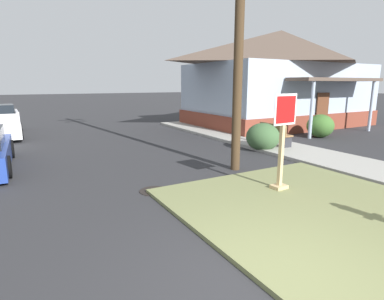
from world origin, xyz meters
name	(u,v)px	position (x,y,z in m)	size (l,w,h in m)	color
ground_plane	(279,293)	(0.00, 0.00, 0.00)	(160.00, 160.00, 0.00)	#2B2B2D
grass_corner_patch	(310,207)	(2.47, 1.63, 0.04)	(5.21, 5.09, 0.08)	olive
sidewalk_strip	(281,148)	(6.27, 6.22, 0.06)	(2.20, 18.38, 0.12)	#9E9B93
stop_sign	(282,144)	(2.66, 2.68, 1.15)	(0.70, 0.30, 2.23)	tan
manhole_cover	(154,191)	(0.07, 4.17, 0.01)	(0.70, 0.70, 0.02)	black
street_bench	(275,133)	(6.28, 6.60, 0.59)	(0.48, 1.53, 0.85)	brown
corner_house	(279,78)	(11.58, 11.87, 2.88)	(10.87, 8.14, 5.61)	brown
shrub_near_porch	(320,126)	(9.90, 7.32, 0.55)	(1.25, 1.25, 1.10)	#3B642A
shrub_by_curb	(263,137)	(5.47, 6.39, 0.53)	(1.27, 1.27, 1.06)	#3A5A34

